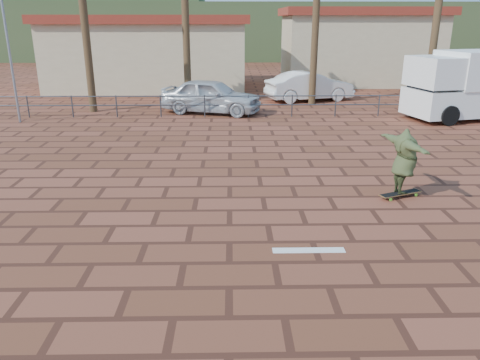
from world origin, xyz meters
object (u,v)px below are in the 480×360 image
Objects in this scene: longboard at (401,194)px; skateboarder at (404,161)px; car_white at (309,86)px; car_silver at (211,96)px; campervan at (474,83)px.

longboard is 0.84m from skateboarder.
longboard is at bearing 164.01° from car_white.
skateboarder reaches higher than car_silver.
campervan is 1.29× the size of car_silver.
campervan is at bearing -143.33° from car_white.
campervan is at bearing 33.85° from longboard.
longboard is 0.19× the size of campervan.
campervan is (6.54, 9.88, 1.46)m from longboard.
campervan is at bearing -79.98° from car_silver.
campervan is 1.28× the size of car_white.
car_white is at bearing 129.06° from campervan.
skateboarder is at bearing 164.01° from car_white.
skateboarder is 14.88m from car_white.
longboard is at bearing -76.05° from skateboarder.
car_silver is 1.00× the size of car_white.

